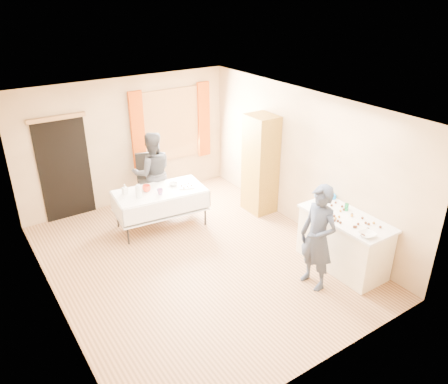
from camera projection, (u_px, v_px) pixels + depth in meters
floor at (197, 260)px, 7.37m from camera, size 4.50×5.50×0.02m
ceiling at (193, 107)px, 6.24m from camera, size 4.50×5.50×0.02m
wall_back at (127, 142)px, 8.87m from camera, size 4.50×0.02×2.60m
wall_front at (324, 281)px, 4.73m from camera, size 4.50×0.02×2.60m
wall_left at (45, 231)px, 5.67m from camera, size 0.02×5.50×2.60m
wall_right at (303, 161)px, 7.93m from camera, size 0.02×5.50×2.60m
window_frame at (171, 125)px, 9.26m from camera, size 1.32×0.06×1.52m
window_pane at (171, 125)px, 9.25m from camera, size 1.20×0.02×1.40m
curtain_left at (138, 132)px, 8.83m from camera, size 0.28×0.06×1.65m
curtain_right at (204, 120)px, 9.61m from camera, size 0.28×0.06×1.65m
doorway at (65, 170)px, 8.33m from camera, size 0.95×0.04×2.00m
door_lintel at (56, 118)px, 7.87m from camera, size 1.05×0.06×0.08m
cabinet at (260, 164)px, 8.59m from camera, size 0.50×0.60×1.98m
counter at (343, 242)px, 7.03m from camera, size 0.71×1.50×0.91m
party_table at (161, 205)px, 8.21m from camera, size 1.75×1.03×0.75m
chair at (150, 190)px, 9.11m from camera, size 0.56×0.56×1.08m
girl at (318, 238)px, 6.41m from camera, size 0.66×0.48×1.67m
woman at (153, 173)px, 8.62m from camera, size 1.13×1.04×1.66m
soda_can at (347, 207)px, 7.00m from camera, size 0.08×0.08×0.12m
mixing_bowl at (367, 235)px, 6.29m from camera, size 0.27×0.27×0.06m
foam_block at (318, 201)px, 7.23m from camera, size 0.15×0.11×0.08m
blue_basket at (325, 196)px, 7.41m from camera, size 0.35×0.28×0.08m
pitcher at (139, 192)px, 7.77m from camera, size 0.12×0.12×0.22m
cup_red at (147, 188)px, 8.02m from camera, size 0.26×0.26×0.12m
cup_rainbow at (160, 192)px, 7.90m from camera, size 0.13×0.13×0.11m
small_bowl at (173, 184)px, 8.27m from camera, size 0.18×0.18×0.05m
pastry_tray at (186, 187)px, 8.20m from camera, size 0.34×0.29×0.02m
bottle at (125, 189)px, 7.90m from camera, size 0.10×0.10×0.19m
cake_balls at (347, 218)px, 6.76m from camera, size 0.51×1.04×0.04m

